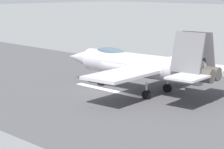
{
  "coord_description": "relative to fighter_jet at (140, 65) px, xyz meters",
  "views": [
    {
      "loc": [
        -27.15,
        27.54,
        9.01
      ],
      "look_at": [
        -2.5,
        2.52,
        2.2
      ],
      "focal_mm": 71.54,
      "sensor_mm": 36.0,
      "label": 1
    }
  ],
  "objects": [
    {
      "name": "ground_plane",
      "position": [
        2.08,
        1.35,
        -2.48
      ],
      "size": [
        400.0,
        400.0,
        0.0
      ],
      "primitive_type": "plane",
      "color": "slate"
    },
    {
      "name": "runway_strip",
      "position": [
        2.06,
        1.35,
        -2.47
      ],
      "size": [
        240.0,
        26.0,
        0.02
      ],
      "color": "#444346",
      "rests_on": "ground"
    },
    {
      "name": "fighter_jet",
      "position": [
        0.0,
        0.0,
        0.0
      ],
      "size": [
        16.22,
        14.14,
        5.68
      ],
      "color": "#ADA9B2",
      "rests_on": "ground"
    },
    {
      "name": "marker_cone_mid",
      "position": [
        6.14,
        -10.62,
        -2.21
      ],
      "size": [
        0.44,
        0.44,
        0.55
      ],
      "primitive_type": "cone",
      "color": "orange",
      "rests_on": "ground"
    },
    {
      "name": "marker_cone_far",
      "position": [
        18.15,
        -10.62,
        -2.21
      ],
      "size": [
        0.44,
        0.44,
        0.55
      ],
      "primitive_type": "cone",
      "color": "orange",
      "rests_on": "ground"
    }
  ]
}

